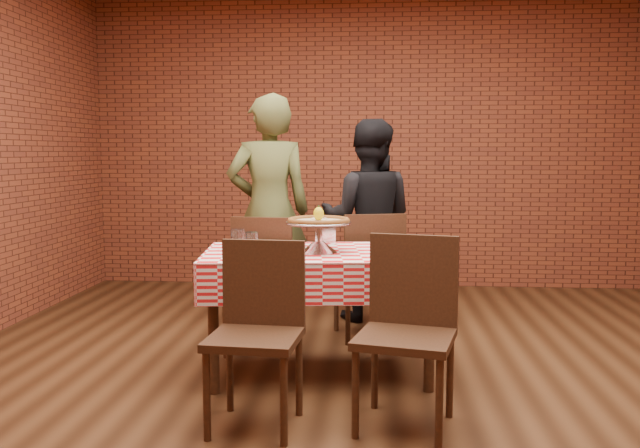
{
  "coord_description": "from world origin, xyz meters",
  "views": [
    {
      "loc": [
        0.07,
        -3.75,
        1.36
      ],
      "look_at": [
        -0.25,
        0.3,
        0.92
      ],
      "focal_mm": 37.46,
      "sensor_mm": 36.0,
      "label": 1
    }
  ],
  "objects_px": {
    "water_glass_left": "(251,243)",
    "diner_olive": "(269,211)",
    "pizza_stand": "(319,237)",
    "water_glass_right": "(238,240)",
    "diner_black": "(368,220)",
    "table": "(320,313)",
    "chair_near_left": "(255,338)",
    "chair_far_left": "(269,278)",
    "pizza": "(319,222)",
    "condiment_caddy": "(327,234)",
    "chair_far_right": "(367,275)",
    "chair_near_right": "(405,335)"
  },
  "relations": [
    {
      "from": "pizza",
      "to": "diner_black",
      "type": "xyz_separation_m",
      "value": [
        0.28,
        1.41,
        -0.13
      ]
    },
    {
      "from": "condiment_caddy",
      "to": "diner_black",
      "type": "relative_size",
      "value": 0.09
    },
    {
      "from": "water_glass_left",
      "to": "condiment_caddy",
      "type": "height_order",
      "value": "condiment_caddy"
    },
    {
      "from": "chair_far_right",
      "to": "diner_olive",
      "type": "relative_size",
      "value": 0.51
    },
    {
      "from": "table",
      "to": "chair_far_left",
      "type": "distance_m",
      "value": 0.83
    },
    {
      "from": "water_glass_right",
      "to": "condiment_caddy",
      "type": "height_order",
      "value": "condiment_caddy"
    },
    {
      "from": "pizza",
      "to": "chair_near_left",
      "type": "xyz_separation_m",
      "value": [
        -0.25,
        -0.81,
        -0.49
      ]
    },
    {
      "from": "water_glass_left",
      "to": "chair_far_right",
      "type": "relative_size",
      "value": 0.14
    },
    {
      "from": "pizza_stand",
      "to": "diner_black",
      "type": "distance_m",
      "value": 1.44
    },
    {
      "from": "chair_near_right",
      "to": "water_glass_left",
      "type": "bearing_deg",
      "value": 156.61
    },
    {
      "from": "condiment_caddy",
      "to": "water_glass_left",
      "type": "bearing_deg",
      "value": -152.75
    },
    {
      "from": "pizza_stand",
      "to": "water_glass_left",
      "type": "xyz_separation_m",
      "value": [
        -0.39,
        -0.09,
        -0.03
      ]
    },
    {
      "from": "chair_near_left",
      "to": "diner_black",
      "type": "height_order",
      "value": "diner_black"
    },
    {
      "from": "pizza_stand",
      "to": "diner_black",
      "type": "relative_size",
      "value": 0.25
    },
    {
      "from": "diner_olive",
      "to": "pizza",
      "type": "bearing_deg",
      "value": 98.03
    },
    {
      "from": "diner_black",
      "to": "chair_near_right",
      "type": "bearing_deg",
      "value": 100.63
    },
    {
      "from": "chair_far_left",
      "to": "chair_far_right",
      "type": "height_order",
      "value": "chair_far_right"
    },
    {
      "from": "table",
      "to": "chair_far_left",
      "type": "xyz_separation_m",
      "value": [
        -0.43,
        0.7,
        0.08
      ]
    },
    {
      "from": "chair_far_left",
      "to": "pizza",
      "type": "bearing_deg",
      "value": 125.81
    },
    {
      "from": "pizza_stand",
      "to": "water_glass_right",
      "type": "bearing_deg",
      "value": 175.56
    },
    {
      "from": "chair_far_left",
      "to": "diner_olive",
      "type": "height_order",
      "value": "diner_olive"
    },
    {
      "from": "pizza",
      "to": "diner_black",
      "type": "height_order",
      "value": "diner_black"
    },
    {
      "from": "table",
      "to": "chair_near_right",
      "type": "relative_size",
      "value": 1.47
    },
    {
      "from": "table",
      "to": "chair_near_left",
      "type": "relative_size",
      "value": 1.51
    },
    {
      "from": "water_glass_right",
      "to": "chair_near_right",
      "type": "height_order",
      "value": "chair_near_right"
    },
    {
      "from": "condiment_caddy",
      "to": "chair_near_left",
      "type": "distance_m",
      "value": 1.22
    },
    {
      "from": "water_glass_right",
      "to": "chair_near_right",
      "type": "distance_m",
      "value": 1.31
    },
    {
      "from": "pizza",
      "to": "chair_near_right",
      "type": "distance_m",
      "value": 1.01
    },
    {
      "from": "table",
      "to": "chair_near_left",
      "type": "xyz_separation_m",
      "value": [
        -0.26,
        -0.84,
        0.08
      ]
    },
    {
      "from": "water_glass_right",
      "to": "condiment_caddy",
      "type": "relative_size",
      "value": 0.91
    },
    {
      "from": "water_glass_left",
      "to": "chair_far_left",
      "type": "xyz_separation_m",
      "value": [
        -0.03,
        0.83,
        -0.37
      ]
    },
    {
      "from": "water_glass_left",
      "to": "chair_far_left",
      "type": "height_order",
      "value": "chair_far_left"
    },
    {
      "from": "water_glass_right",
      "to": "pizza_stand",
      "type": "bearing_deg",
      "value": -4.44
    },
    {
      "from": "water_glass_left",
      "to": "water_glass_right",
      "type": "bearing_deg",
      "value": 129.32
    },
    {
      "from": "condiment_caddy",
      "to": "chair_near_right",
      "type": "relative_size",
      "value": 0.15
    },
    {
      "from": "water_glass_left",
      "to": "chair_far_right",
      "type": "distance_m",
      "value": 1.24
    },
    {
      "from": "chair_far_left",
      "to": "diner_olive",
      "type": "xyz_separation_m",
      "value": [
        -0.07,
        0.46,
        0.44
      ]
    },
    {
      "from": "water_glass_left",
      "to": "diner_olive",
      "type": "distance_m",
      "value": 1.3
    },
    {
      "from": "pizza_stand",
      "to": "diner_black",
      "type": "xyz_separation_m",
      "value": [
        0.28,
        1.41,
        -0.04
      ]
    },
    {
      "from": "diner_olive",
      "to": "condiment_caddy",
      "type": "bearing_deg",
      "value": 106.25
    },
    {
      "from": "pizza",
      "to": "water_glass_left",
      "type": "xyz_separation_m",
      "value": [
        -0.39,
        -0.09,
        -0.12
      ]
    },
    {
      "from": "pizza",
      "to": "condiment_caddy",
      "type": "bearing_deg",
      "value": 85.63
    },
    {
      "from": "chair_near_left",
      "to": "diner_olive",
      "type": "bearing_deg",
      "value": 101.43
    },
    {
      "from": "chair_far_right",
      "to": "diner_black",
      "type": "distance_m",
      "value": 0.64
    },
    {
      "from": "chair_far_left",
      "to": "diner_black",
      "type": "bearing_deg",
      "value": -129.62
    },
    {
      "from": "pizza_stand",
      "to": "chair_near_right",
      "type": "distance_m",
      "value": 0.97
    },
    {
      "from": "condiment_caddy",
      "to": "diner_black",
      "type": "height_order",
      "value": "diner_black"
    },
    {
      "from": "chair_near_left",
      "to": "pizza_stand",
      "type": "bearing_deg",
      "value": 77.52
    },
    {
      "from": "water_glass_left",
      "to": "diner_olive",
      "type": "relative_size",
      "value": 0.07
    },
    {
      "from": "pizza",
      "to": "water_glass_right",
      "type": "xyz_separation_m",
      "value": [
        -0.5,
        0.04,
        -0.12
      ]
    }
  ]
}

